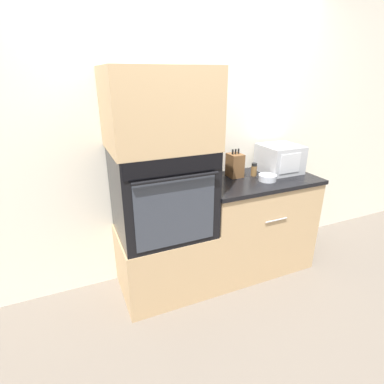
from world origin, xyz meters
name	(u,v)px	position (x,y,z in m)	size (l,w,h in m)	color
ground_plane	(219,296)	(0.00, 0.00, 0.00)	(12.00, 12.00, 0.00)	#6B6056
wall_back	(190,140)	(0.00, 0.63, 1.25)	(8.00, 0.05, 2.50)	silver
oven_cabinet_base	(165,260)	(-0.38, 0.30, 0.29)	(0.76, 0.60, 0.57)	tan
wall_oven	(163,192)	(-0.38, 0.30, 0.93)	(0.74, 0.64, 0.70)	black
oven_cabinet_upper	(159,109)	(-0.38, 0.30, 1.56)	(0.76, 0.60, 0.57)	tan
counter_unit	(254,223)	(0.52, 0.30, 0.46)	(1.07, 0.63, 0.92)	tan
microwave	(280,159)	(0.82, 0.38, 1.05)	(0.35, 0.35, 0.26)	#B2B5BA
knife_block	(235,165)	(0.36, 0.43, 1.03)	(0.12, 0.14, 0.26)	brown
bowl	(267,178)	(0.56, 0.21, 0.95)	(0.16, 0.16, 0.05)	silver
condiment_jar_near	(218,170)	(0.25, 0.55, 0.95)	(0.04, 0.04, 0.07)	silver
condiment_jar_mid	(254,170)	(0.53, 0.37, 0.98)	(0.05, 0.05, 0.12)	brown
condiment_jar_far	(210,181)	(0.06, 0.32, 0.95)	(0.04, 0.04, 0.06)	silver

